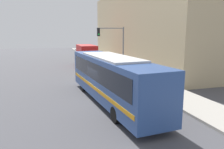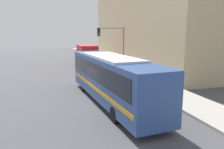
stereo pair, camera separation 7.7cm
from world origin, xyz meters
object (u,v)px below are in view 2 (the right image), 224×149
Objects in this scene: fire_hydrant at (134,76)px; pedestrian_mid_block at (123,64)px; pedestrian_near_corner at (143,69)px; delivery_truck at (86,54)px; traffic_light_pole at (115,42)px; city_bus at (111,76)px.

fire_hydrant is 0.47× the size of pedestrian_mid_block.
pedestrian_mid_block reaches higher than fire_hydrant.
delivery_truck is at bearing 111.43° from pedestrian_near_corner.
pedestrian_near_corner is (4.44, -11.32, -0.73)m from delivery_truck.
pedestrian_near_corner is 3.82m from pedestrian_mid_block.
fire_hydrant is at bearing -138.56° from pedestrian_near_corner.
delivery_truck is 8.38m from pedestrian_mid_block.
delivery_truck is 9.63m from traffic_light_pole.
pedestrian_mid_block is (5.03, 11.50, -0.91)m from city_bus.
delivery_truck is 13.18m from fire_hydrant.
city_bus is 10.01m from pedestrian_near_corner.
traffic_light_pole is at bearing -79.20° from delivery_truck.
traffic_light_pole reaches higher than pedestrian_mid_block.
traffic_light_pole reaches higher than delivery_truck.
delivery_truck is at bearing 113.54° from pedestrian_mid_block.
traffic_light_pole is (3.45, 9.96, 1.97)m from city_bus.
traffic_light_pole reaches higher than pedestrian_near_corner.
pedestrian_near_corner is at bearing -68.57° from delivery_truck.
pedestrian_mid_block is (-1.10, 3.66, 0.05)m from pedestrian_near_corner.
delivery_truck is at bearing 101.90° from fire_hydrant.
pedestrian_near_corner is at bearing -73.20° from pedestrian_mid_block.
pedestrian_near_corner is (6.14, 7.85, -0.97)m from city_bus.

